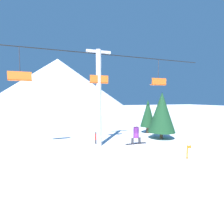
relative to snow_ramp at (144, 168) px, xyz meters
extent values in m
plane|color=white|center=(-0.48, 0.40, -0.90)|extent=(220.00, 220.00, 0.00)
cone|color=silver|center=(-0.48, 71.96, 10.03)|extent=(62.30, 62.30, 21.85)
cube|color=white|center=(0.00, 0.00, 0.00)|extent=(2.70, 4.10, 1.80)
cube|color=silver|center=(0.00, 2.00, 0.87)|extent=(2.70, 0.10, 0.06)
cube|color=black|center=(0.39, 1.69, 0.91)|extent=(1.42, 0.26, 0.03)
cylinder|color=black|center=(0.14, 1.69, 1.11)|extent=(0.16, 0.16, 0.36)
cylinder|color=black|center=(0.64, 1.69, 1.11)|extent=(0.16, 0.16, 0.36)
cylinder|color=#471956|center=(0.39, 1.69, 1.62)|extent=(0.35, 0.35, 0.67)
sphere|color=#B2B2B7|center=(0.39, 1.69, 2.08)|extent=(0.24, 0.24, 0.24)
cylinder|color=#B2B2B7|center=(-0.14, 8.42, 3.77)|extent=(0.51, 0.51, 9.33)
cube|color=#B2B2B7|center=(-0.14, 8.42, 8.23)|extent=(2.40, 0.24, 0.24)
cylinder|color=black|center=(-0.14, 8.42, 8.03)|extent=(23.90, 0.08, 0.08)
cylinder|color=#28282D|center=(-6.91, 8.42, 6.66)|extent=(0.06, 0.06, 2.75)
cube|color=#E05619|center=(-6.91, 8.42, 5.29)|extent=(1.80, 0.44, 0.08)
cube|color=#E05619|center=(-6.91, 8.24, 5.64)|extent=(1.80, 0.08, 0.70)
cylinder|color=#28282D|center=(-0.14, 8.42, 6.66)|extent=(0.06, 0.06, 2.75)
cube|color=#E05619|center=(-0.14, 8.42, 5.29)|extent=(1.80, 0.44, 0.08)
cube|color=#E05619|center=(-0.14, 8.24, 5.64)|extent=(1.80, 0.08, 0.70)
cylinder|color=#28282D|center=(6.63, 8.42, 6.66)|extent=(0.06, 0.06, 2.75)
cube|color=#E05619|center=(6.63, 8.42, 5.29)|extent=(1.80, 0.44, 0.08)
cube|color=#E05619|center=(6.63, 8.24, 5.64)|extent=(1.80, 0.08, 0.70)
cylinder|color=#4C3823|center=(7.51, 8.86, -0.49)|extent=(0.33, 0.33, 0.81)
cone|color=#14381E|center=(7.51, 8.86, 2.23)|extent=(3.14, 3.14, 4.63)
cylinder|color=#4C3823|center=(7.88, 12.43, -0.45)|extent=(0.39, 0.39, 0.89)
cone|color=#14381E|center=(7.88, 12.43, 1.82)|extent=(2.02, 2.02, 3.66)
cylinder|color=orange|center=(4.51, 1.66, -0.24)|extent=(0.10, 0.10, 1.32)
cube|color=orange|center=(4.69, 1.66, 0.30)|extent=(0.36, 0.02, 0.20)
cylinder|color=black|center=(-0.23, 9.26, -0.67)|extent=(0.17, 0.17, 0.45)
cylinder|color=red|center=(-0.23, 9.26, -0.15)|extent=(0.24, 0.24, 0.60)
sphere|color=#232328|center=(-0.23, 9.26, 0.24)|extent=(0.18, 0.18, 0.18)
camera|label=1|loc=(-4.78, -7.99, 3.74)|focal=28.00mm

